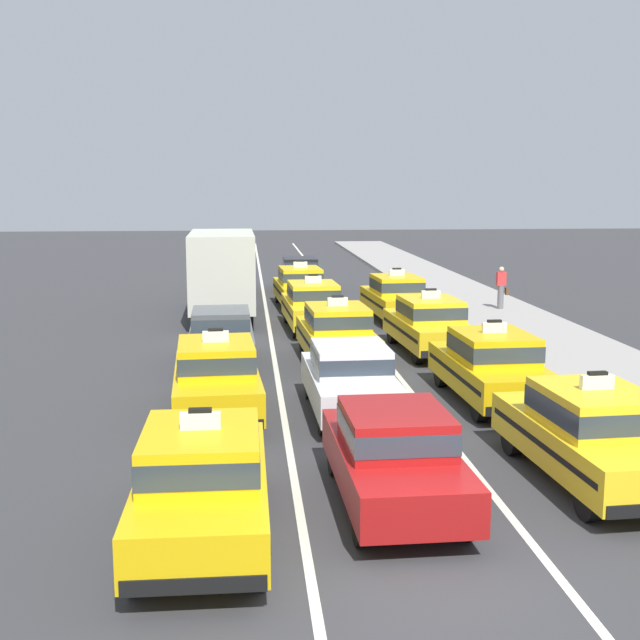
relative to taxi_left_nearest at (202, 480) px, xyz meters
The scene contains 20 objects.
ground_plane 3.55m from the taxi_left_nearest, 28.05° to the right, with size 160.00×160.00×0.00m, color #353538.
lane_stripe_left_center 18.46m from the taxi_left_nearest, 85.54° to the left, with size 0.14×80.00×0.01m, color silver.
lane_stripe_center_right 18.98m from the taxi_left_nearest, 75.85° to the left, with size 0.14×80.00×0.01m, color silver.
sidewalk_curb 16.87m from the taxi_left_nearest, 52.60° to the left, with size 4.00×90.00×0.15m, color #9E9993.
taxi_left_nearest is the anchor object (origin of this frame).
taxi_left_second 6.33m from the taxi_left_nearest, 90.19° to the left, with size 2.06×4.65×1.96m.
sedan_left_third 11.39m from the taxi_left_nearest, 90.32° to the left, with size 1.87×4.34×1.58m.
box_truck_left_fourth 19.61m from the taxi_left_nearest, 90.68° to the left, with size 2.38×7.00×3.27m.
taxi_left_fifth 26.41m from the taxi_left_nearest, 90.03° to the left, with size 1.95×4.61×1.96m.
sedan_center_nearest 3.10m from the taxi_left_nearest, 18.74° to the left, with size 1.86×4.34×1.58m.
sedan_center_second 6.76m from the taxi_left_nearest, 64.67° to the left, with size 1.84×4.33×1.58m.
taxi_center_third 11.73m from the taxi_left_nearest, 74.28° to the left, with size 2.02×4.64×1.96m.
taxi_center_fourth 16.97m from the taxi_left_nearest, 80.02° to the left, with size 1.99×4.63×1.96m.
taxi_center_fifth 22.07m from the taxi_left_nearest, 82.61° to the left, with size 2.06×4.65×1.96m.
sedan_center_sixth 27.39m from the taxi_left_nearest, 83.31° to the left, with size 1.78×4.31×1.58m.
taxi_right_nearest 6.64m from the taxi_left_nearest, 14.48° to the left, with size 2.05×4.65×1.96m.
taxi_right_second 9.31m from the taxi_left_nearest, 47.53° to the left, with size 1.95×4.61×1.96m.
taxi_right_third 13.96m from the taxi_left_nearest, 64.05° to the left, with size 2.05×4.65×1.96m.
taxi_right_fourth 19.55m from the taxi_left_nearest, 71.54° to the left, with size 2.06×4.65×1.96m.
pedestrian_mid_block 22.59m from the taxi_left_nearest, 61.87° to the left, with size 0.47×0.24×1.66m.
Camera 1 is at (-2.36, -9.48, 5.02)m, focal length 45.71 mm.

